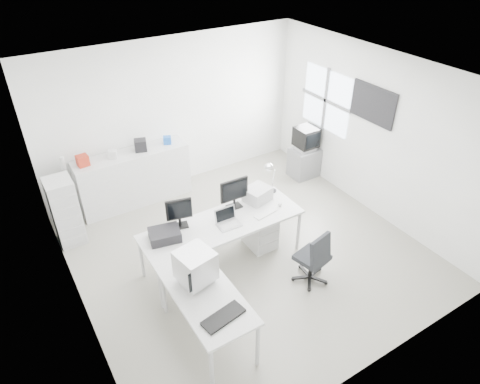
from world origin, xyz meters
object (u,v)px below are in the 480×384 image
main_desk (223,243)px  office_chair (312,255)px  lcd_monitor_large (234,194)px  crt_tv (306,139)px  side_desk (208,316)px  inkjet_printer (165,235)px  drawer_pedestal (260,229)px  lcd_monitor_small (179,213)px  tv_cabinet (304,162)px  sideboard (134,178)px  filing_cabinet (65,211)px  laptop (229,219)px  laser_printer (257,194)px  crt_monitor (195,266)px

main_desk → office_chair: size_ratio=2.60×
main_desk → lcd_monitor_large: 0.75m
office_chair → crt_tv: 2.97m
side_desk → inkjet_printer: (0.00, 1.20, 0.45)m
drawer_pedestal → lcd_monitor_small: bearing=170.9°
side_desk → tv_cabinet: (3.51, 2.48, -0.08)m
crt_tv → sideboard: (-3.19, 0.89, -0.32)m
lcd_monitor_large → crt_tv: lcd_monitor_large is taller
office_chair → sideboard: (-1.42, 3.25, 0.04)m
lcd_monitor_small → crt_tv: bearing=32.8°
filing_cabinet → drawer_pedestal: bearing=-34.1°
laptop → sideboard: size_ratio=0.17×
laser_printer → filing_cabinet: filing_cabinet is taller
lcd_monitor_small → laptop: (0.60, -0.35, -0.12)m
lcd_monitor_small → laser_printer: size_ratio=1.21×
lcd_monitor_small → office_chair: (1.44, -1.23, -0.52)m
side_desk → drawer_pedestal: 1.93m
lcd_monitor_large → sideboard: (-0.88, 2.02, -0.49)m
main_desk → crt_monitor: (-0.85, -0.85, 0.63)m
inkjet_printer → filing_cabinet: filing_cabinet is taller
inkjet_printer → sideboard: bearing=93.5°
side_desk → filing_cabinet: filing_cabinet is taller
office_chair → tv_cabinet: (1.77, 2.36, -0.17)m
lcd_monitor_large → crt_monitor: (-1.20, -1.10, 0.02)m
drawer_pedestal → inkjet_printer: 1.64m
laptop → main_desk: bearing=117.9°
office_chair → sideboard: 3.55m
inkjet_printer → lcd_monitor_large: size_ratio=0.88×
crt_tv → filing_cabinet: size_ratio=0.44×
main_desk → crt_monitor: bearing=-135.0°
inkjet_printer → office_chair: size_ratio=0.45×
main_desk → side_desk: size_ratio=1.71×
inkjet_printer → laptop: 0.92m
main_desk → sideboard: sideboard is taller
main_desk → laptop: bearing=-63.4°
lcd_monitor_small → lcd_monitor_large: size_ratio=0.98×
side_desk → laser_printer: size_ratio=3.67×
lcd_monitor_small → crt_monitor: (-0.30, -1.10, 0.02)m
laser_printer → crt_monitor: 1.93m
main_desk → crt_monitor: size_ratio=4.68×
lcd_monitor_small → crt_monitor: bearing=-91.8°
sideboard → drawer_pedestal: bearing=-61.0°
office_chair → filing_cabinet: bearing=121.9°
laptop → office_chair: laptop is taller
inkjet_printer → crt_tv: (3.51, 1.28, -0.01)m
crt_tv → crt_monitor: bearing=-147.6°
drawer_pedestal → office_chair: 1.06m
main_desk → tv_cabinet: bearing=27.4°
drawer_pedestal → filing_cabinet: (-2.54, 1.72, 0.27)m
laser_printer → filing_cabinet: 3.03m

